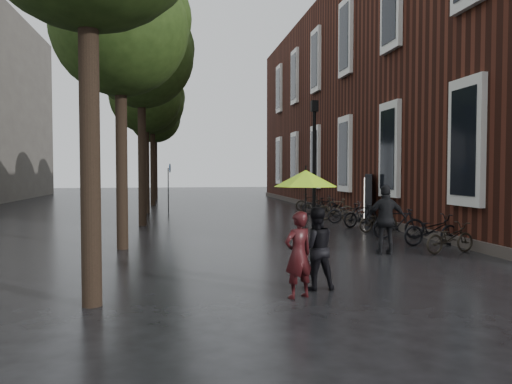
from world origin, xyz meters
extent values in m
plane|color=black|center=(0.00, 0.00, 0.00)|extent=(120.00, 120.00, 0.00)
cube|color=#38160F|center=(10.50, 19.50, 6.00)|extent=(10.00, 33.00, 12.00)
cube|color=silver|center=(5.45, 5.50, 3.00)|extent=(0.25, 1.60, 3.60)
cube|color=black|center=(5.35, 5.50, 3.00)|extent=(0.10, 1.20, 3.00)
cube|color=silver|center=(5.45, 10.50, 3.00)|extent=(0.25, 1.60, 3.60)
cube|color=black|center=(5.35, 10.50, 3.00)|extent=(0.10, 1.20, 3.00)
cube|color=silver|center=(5.45, 10.50, 8.50)|extent=(0.25, 1.60, 3.60)
cube|color=black|center=(5.35, 10.50, 8.50)|extent=(0.10, 1.20, 3.00)
cube|color=silver|center=(5.45, 15.50, 3.00)|extent=(0.25, 1.60, 3.60)
cube|color=black|center=(5.35, 15.50, 3.00)|extent=(0.10, 1.20, 3.00)
cube|color=silver|center=(5.45, 15.50, 8.50)|extent=(0.25, 1.60, 3.60)
cube|color=black|center=(5.35, 15.50, 8.50)|extent=(0.10, 1.20, 3.00)
cube|color=silver|center=(5.45, 20.50, 3.00)|extent=(0.25, 1.60, 3.60)
cube|color=black|center=(5.35, 20.50, 3.00)|extent=(0.10, 1.20, 3.00)
cube|color=silver|center=(5.45, 20.50, 8.50)|extent=(0.25, 1.60, 3.60)
cube|color=black|center=(5.35, 20.50, 8.50)|extent=(0.10, 1.20, 3.00)
cube|color=silver|center=(5.45, 25.50, 3.00)|extent=(0.25, 1.60, 3.60)
cube|color=black|center=(5.35, 25.50, 3.00)|extent=(0.10, 1.20, 3.00)
cube|color=silver|center=(5.45, 25.50, 8.50)|extent=(0.25, 1.60, 3.60)
cube|color=black|center=(5.35, 25.50, 8.50)|extent=(0.10, 1.20, 3.00)
cube|color=silver|center=(5.45, 30.50, 3.00)|extent=(0.25, 1.60, 3.60)
cube|color=black|center=(5.35, 30.50, 3.00)|extent=(0.10, 1.20, 3.00)
cube|color=silver|center=(5.45, 30.50, 8.50)|extent=(0.25, 1.60, 3.60)
cube|color=black|center=(5.35, 30.50, 8.50)|extent=(0.10, 1.20, 3.00)
cube|color=#3F3833|center=(5.60, 19.50, 0.15)|extent=(0.40, 33.00, 0.30)
cylinder|color=black|center=(-4.00, 1.00, 2.34)|extent=(0.32, 0.32, 4.68)
cylinder|color=black|center=(-4.10, 7.00, 2.25)|extent=(0.32, 0.32, 4.51)
cylinder|color=black|center=(-3.90, 13.00, 2.48)|extent=(0.32, 0.32, 4.95)
cylinder|color=black|center=(-4.05, 19.00, 2.20)|extent=(0.32, 0.32, 4.40)
cylinder|color=black|center=(-3.95, 25.00, 2.39)|extent=(0.32, 0.32, 4.79)
cylinder|color=black|center=(-4.00, 31.00, 2.28)|extent=(0.32, 0.32, 4.57)
imported|color=black|center=(-0.57, 0.96, 0.75)|extent=(0.64, 0.53, 1.50)
imported|color=black|center=(-0.11, 1.51, 0.76)|extent=(0.75, 0.59, 1.53)
cylinder|color=black|center=(-0.37, 1.26, 1.32)|extent=(0.02, 0.02, 1.48)
cone|color=#A0E017|center=(-0.37, 1.26, 2.06)|extent=(1.16, 1.16, 0.30)
cylinder|color=black|center=(-0.37, 1.26, 2.25)|extent=(0.02, 0.02, 0.08)
imported|color=black|center=(2.82, 4.97, 0.91)|extent=(1.12, 0.61, 1.82)
imported|color=black|center=(4.57, 4.84, 0.41)|extent=(1.65, 0.88, 0.82)
imported|color=black|center=(4.78, 6.18, 0.46)|extent=(1.79, 0.69, 0.93)
imported|color=black|center=(4.47, 7.68, 0.51)|extent=(1.74, 0.73, 1.02)
imported|color=black|center=(4.55, 9.48, 0.41)|extent=(1.61, 0.77, 0.81)
imported|color=black|center=(4.50, 11.02, 0.47)|extent=(1.62, 0.79, 0.94)
imported|color=black|center=(4.55, 12.56, 0.46)|extent=(1.81, 0.83, 0.92)
imported|color=black|center=(4.42, 13.88, 0.51)|extent=(1.74, 0.70, 1.02)
imported|color=black|center=(4.48, 15.33, 0.46)|extent=(1.57, 0.52, 0.93)
imported|color=black|center=(4.63, 16.93, 0.47)|extent=(1.87, 0.85, 0.95)
imported|color=black|center=(4.58, 18.61, 0.48)|extent=(1.59, 0.45, 0.95)
cube|color=black|center=(5.30, 12.21, 1.03)|extent=(0.28, 1.37, 2.06)
cube|color=white|center=(5.14, 12.21, 1.08)|extent=(0.04, 1.15, 1.69)
cylinder|color=black|center=(2.30, 9.94, 2.19)|extent=(0.13, 0.13, 4.39)
cube|color=black|center=(2.30, 9.94, 4.50)|extent=(0.24, 0.24, 0.38)
sphere|color=#FFE5B2|center=(2.30, 9.94, 4.50)|extent=(0.20, 0.20, 0.20)
cylinder|color=#262628|center=(-2.93, 18.38, 1.17)|extent=(0.06, 0.06, 2.34)
cylinder|color=navy|center=(-2.84, 18.38, 2.34)|extent=(0.03, 0.47, 0.47)
camera|label=1|loc=(-2.69, -7.33, 2.19)|focal=35.00mm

